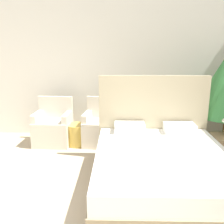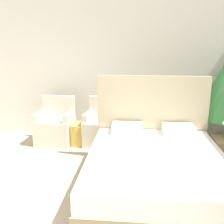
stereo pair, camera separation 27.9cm
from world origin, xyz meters
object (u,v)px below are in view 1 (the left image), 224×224
at_px(bed, 161,167).
at_px(side_table, 77,135).
at_px(armchair_near_window_right, 102,130).
at_px(armchair_near_window_left, 53,129).

bearing_deg(bed, side_table, 131.53).
bearing_deg(armchair_near_window_right, armchair_near_window_left, -173.35).
height_order(armchair_near_window_left, side_table, armchair_near_window_left).
height_order(bed, armchair_near_window_right, bed).
bearing_deg(side_table, bed, -48.47).
xyz_separation_m(bed, armchair_near_window_left, (-1.83, 1.57, -0.01)).
relative_size(bed, armchair_near_window_left, 2.27).
bearing_deg(armchair_near_window_right, bed, -54.25).
bearing_deg(armchair_near_window_left, side_table, -2.97).
distance_m(bed, armchair_near_window_left, 2.41).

